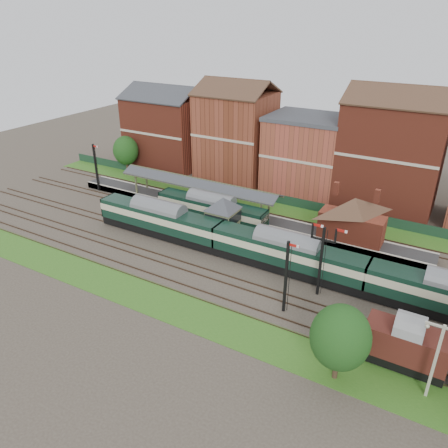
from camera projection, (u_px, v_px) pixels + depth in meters
The scene contains 19 objects.
ground at pixel (231, 256), 54.17m from camera, with size 160.00×160.00×0.00m, color #473D33.
grass_back at pixel (282, 209), 66.61m from camera, with size 90.00×4.50×0.06m, color #2D6619.
grass_front at pixel (174, 306), 44.81m from camera, with size 90.00×5.00×0.06m, color #2D6619.
fence at pixel (287, 201), 67.85m from camera, with size 90.00×0.12×1.50m, color #193823.
platform at pixel (233, 215), 63.77m from camera, with size 55.00×3.40×1.00m, color #2D2D2D.
signal_box at pixel (223, 218), 56.63m from camera, with size 5.40×5.40×6.00m.
brick_hut at pixel (279, 246), 53.94m from camera, with size 3.20×2.64×2.94m.
station_building at pixel (352, 218), 54.65m from camera, with size 8.10×8.10×5.90m.
canopy at pixel (198, 181), 64.65m from camera, with size 26.00×3.89×4.08m.
semaphore_bracket at pixel (322, 257), 44.80m from camera, with size 3.60×0.25×8.18m.
semaphore_platform_end at pixel (96, 167), 71.96m from camera, with size 1.23×0.25×8.00m.
semaphore_siding at pixel (286, 276), 42.41m from camera, with size 1.23×0.25×8.00m.
yard_lamp at pixel (436, 357), 32.73m from camera, with size 2.60×0.22×7.00m.
town_backdrop at pixel (305, 150), 70.62m from camera, with size 69.00×10.00×16.00m.
dmu_train at pixel (287, 253), 49.82m from camera, with size 54.60×2.87×4.19m.
platform_railcar at pixel (211, 209), 61.26m from camera, with size 16.62×2.62×3.83m.
goods_van_a at pixel (406, 345), 36.44m from camera, with size 6.67×2.89×4.05m.
tree_far at pixel (340, 337), 34.33m from camera, with size 4.81×4.81×7.02m.
tree_back at pixel (126, 150), 80.53m from camera, with size 4.64×4.64×6.78m.
Camera 1 is at (22.61, -41.08, 27.41)m, focal length 35.00 mm.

